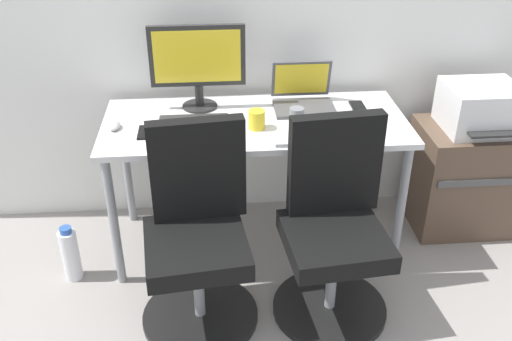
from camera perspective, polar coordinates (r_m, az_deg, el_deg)
ground_plane at (r=3.25m, az=-0.08°, el=-6.98°), size 5.28×5.28×0.00m
desk at (r=2.90m, az=-0.08°, el=3.70°), size 1.51×0.65×0.75m
office_chair_left at (r=2.58m, az=-5.81°, el=-6.62°), size 0.54×0.54×0.94m
office_chair_right at (r=2.63m, az=7.71°, el=-5.92°), size 0.54×0.54×0.94m
side_cabinet at (r=3.45m, az=20.11°, el=-0.57°), size 0.57×0.43×0.61m
printer at (r=3.27m, az=21.41°, el=5.85°), size 0.38×0.40×0.24m
water_bottle_on_floor at (r=3.06m, az=-17.96°, el=-7.91°), size 0.09×0.09×0.31m
desktop_monitor at (r=2.93m, az=-5.84°, el=10.76°), size 0.48×0.18×0.43m
open_laptop at (r=3.01m, az=4.70°, el=7.38°), size 0.31×0.28×0.22m
keyboard_by_monitor at (r=2.85m, az=-6.20°, el=4.95°), size 0.34×0.12×0.02m
keyboard_by_laptop at (r=2.67m, az=5.43°, el=3.13°), size 0.34×0.12×0.02m
mouse_by_monitor at (r=2.80m, az=6.08°, el=4.57°), size 0.06×0.10×0.03m
mouse_by_laptop at (r=2.85m, az=-13.89°, el=4.35°), size 0.06×0.10×0.03m
coffee_mug at (r=2.76m, az=0.09°, el=5.09°), size 0.08×0.08×0.09m
pen_cup at (r=2.77m, az=4.06°, el=5.20°), size 0.07×0.07×0.10m
phone_near_monitor at (r=3.05m, az=10.10°, el=6.25°), size 0.07×0.14×0.01m
phone_near_laptop at (r=2.78m, az=-10.92°, el=3.74°), size 0.07×0.14×0.01m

